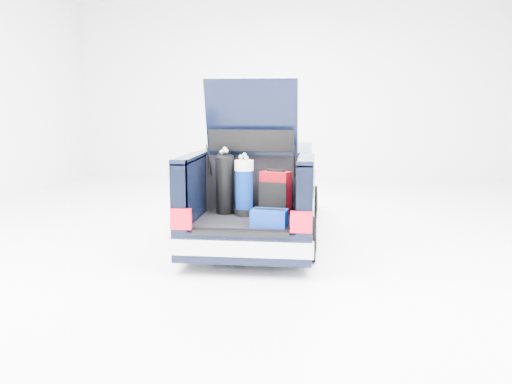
# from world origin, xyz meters

# --- Properties ---
(ground) EXTENTS (14.00, 14.00, 0.00)m
(ground) POSITION_xyz_m (0.00, 0.00, 0.00)
(ground) COLOR white
(ground) RESTS_ON ground
(car) EXTENTS (1.87, 4.65, 2.47)m
(car) POSITION_xyz_m (-0.00, 0.11, 0.67)
(car) COLOR black
(car) RESTS_ON ground
(red_suitcase) EXTENTS (0.44, 0.36, 0.64)m
(red_suitcase) POSITION_xyz_m (0.35, -1.22, 0.90)
(red_suitcase) COLOR maroon
(red_suitcase) RESTS_ON car
(black_golf_bag) EXTENTS (0.31, 0.41, 0.93)m
(black_golf_bag) POSITION_xyz_m (-0.35, -1.21, 1.02)
(black_golf_bag) COLOR black
(black_golf_bag) RESTS_ON car
(blue_golf_bag) EXTENTS (0.26, 0.26, 0.87)m
(blue_golf_bag) POSITION_xyz_m (-0.07, -1.28, 0.99)
(blue_golf_bag) COLOR black
(blue_golf_bag) RESTS_ON car
(blue_duffel) EXTENTS (0.47, 0.33, 0.23)m
(blue_duffel) POSITION_xyz_m (0.33, -1.90, 0.71)
(blue_duffel) COLOR navy
(blue_duffel) RESTS_ON car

